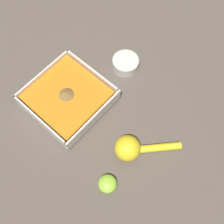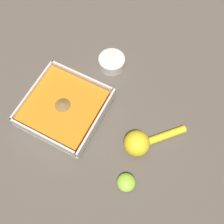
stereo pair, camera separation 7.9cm
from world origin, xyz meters
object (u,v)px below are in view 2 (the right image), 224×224
(spice_bowl, at_px, (112,62))
(lemon_squeezer, at_px, (141,142))
(lemon_half, at_px, (126,182))
(square_dish, at_px, (65,108))

(spice_bowl, xyz_separation_m, lemon_squeezer, (-0.21, -0.20, 0.02))
(lemon_squeezer, bearing_deg, spice_bowl, -93.64)
(lemon_squeezer, distance_m, lemon_half, 0.12)
(square_dish, relative_size, spice_bowl, 2.63)
(spice_bowl, height_order, lemon_half, spice_bowl)
(lemon_half, bearing_deg, spice_bowl, 33.20)
(square_dish, xyz_separation_m, lemon_half, (-0.11, -0.27, -0.01))
(square_dish, distance_m, spice_bowl, 0.22)
(square_dish, height_order, lemon_squeezer, lemon_squeezer)
(spice_bowl, relative_size, lemon_squeezer, 0.54)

